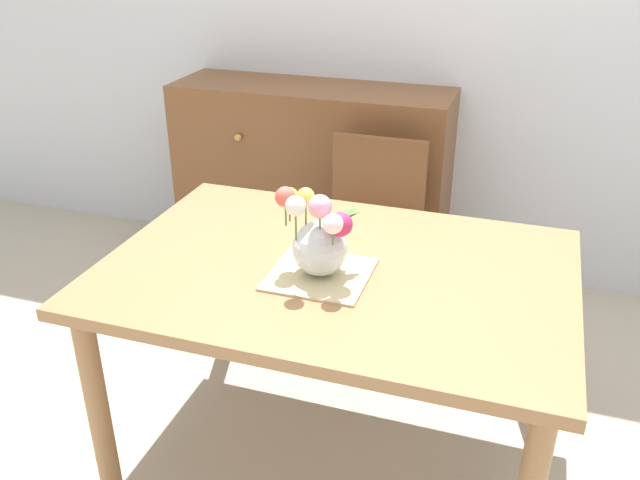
% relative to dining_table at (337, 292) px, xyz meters
% --- Properties ---
extents(ground_plane, '(12.00, 12.00, 0.00)m').
position_rel_dining_table_xyz_m(ground_plane, '(0.00, 0.00, -0.68)').
color(ground_plane, '#B7AD99').
extents(dining_table, '(1.45, 1.02, 0.78)m').
position_rel_dining_table_xyz_m(dining_table, '(0.00, 0.00, 0.00)').
color(dining_table, '#9E7047').
rests_on(dining_table, ground_plane).
extents(chair_far, '(0.42, 0.42, 0.90)m').
position_rel_dining_table_xyz_m(chair_far, '(-0.10, 0.85, -0.16)').
color(chair_far, brown).
rests_on(chair_far, ground_plane).
extents(dresser, '(1.40, 0.47, 1.00)m').
position_rel_dining_table_xyz_m(dresser, '(-0.54, 1.33, -0.18)').
color(dresser, brown).
rests_on(dresser, ground_plane).
extents(placemat, '(0.30, 0.30, 0.01)m').
position_rel_dining_table_xyz_m(placemat, '(-0.03, -0.07, 0.10)').
color(placemat, '#CCB789').
rests_on(placemat, dining_table).
extents(flower_vase, '(0.24, 0.23, 0.28)m').
position_rel_dining_table_xyz_m(flower_vase, '(-0.03, -0.08, 0.23)').
color(flower_vase, silver).
rests_on(flower_vase, placemat).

